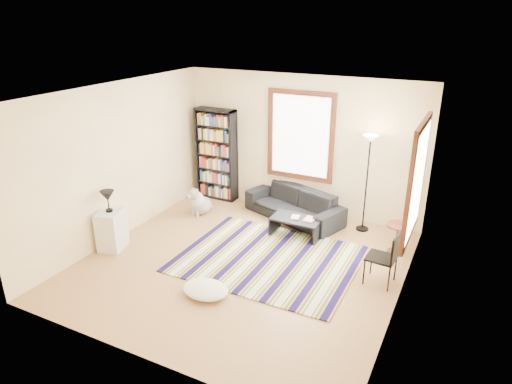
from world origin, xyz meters
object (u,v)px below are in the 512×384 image
at_px(floor_cushion, 205,289).
at_px(side_table, 397,239).
at_px(floor_lamp, 366,184).
at_px(folding_chair, 381,258).
at_px(white_cabinet, 112,230).
at_px(dog, 202,200).
at_px(sofa, 294,204).
at_px(bookshelf, 216,154).
at_px(coffee_table, 296,227).

distance_m(floor_cushion, side_table, 3.41).
distance_m(floor_lamp, folding_chair, 1.91).
height_order(floor_lamp, white_cabinet, floor_lamp).
xyz_separation_m(floor_cushion, white_cabinet, (-2.24, 0.50, 0.26)).
height_order(floor_lamp, dog, floor_lamp).
bearing_deg(dog, folding_chair, 3.22).
bearing_deg(dog, floor_lamp, 30.44).
xyz_separation_m(floor_lamp, folding_chair, (0.69, -1.70, -0.50)).
distance_m(sofa, white_cabinet, 3.52).
bearing_deg(dog, bookshelf, 117.85).
relative_size(floor_lamp, folding_chair, 2.16).
bearing_deg(floor_cushion, coffee_table, 78.66).
xyz_separation_m(bookshelf, coffee_table, (2.29, -0.99, -0.82)).
height_order(bookshelf, coffee_table, bookshelf).
distance_m(folding_chair, white_cabinet, 4.56).
relative_size(sofa, floor_lamp, 1.10).
relative_size(floor_cushion, side_table, 1.33).
distance_m(floor_cushion, white_cabinet, 2.31).
relative_size(bookshelf, folding_chair, 2.33).
bearing_deg(sofa, folding_chair, -18.48).
height_order(side_table, white_cabinet, white_cabinet).
distance_m(bookshelf, side_table, 4.22).
height_order(floor_cushion, side_table, side_table).
bearing_deg(floor_cushion, side_table, 48.38).
bearing_deg(floor_lamp, side_table, -40.85).
bearing_deg(white_cabinet, dog, 56.64).
bearing_deg(sofa, white_cabinet, -113.25).
bearing_deg(dog, sofa, 37.02).
bearing_deg(side_table, dog, -178.56).
bearing_deg(floor_lamp, dog, -166.82).
height_order(sofa, dog, sofa).
height_order(bookshelf, floor_lamp, bookshelf).
distance_m(bookshelf, coffee_table, 2.63).
xyz_separation_m(folding_chair, dog, (-3.86, 0.96, -0.13)).
bearing_deg(sofa, dog, -140.96).
distance_m(bookshelf, folding_chair, 4.48).
bearing_deg(folding_chair, white_cabinet, -163.06).
bearing_deg(bookshelf, side_table, -11.27).
distance_m(floor_cushion, folding_chair, 2.69).
relative_size(bookshelf, coffee_table, 2.22).
bearing_deg(white_cabinet, folding_chair, -3.91).
bearing_deg(floor_lamp, bookshelf, 177.08).
bearing_deg(floor_cushion, dog, 123.88).
relative_size(white_cabinet, dog, 1.18).
height_order(sofa, coffee_table, sofa).
height_order(coffee_table, folding_chair, folding_chair).
relative_size(bookshelf, floor_cushion, 2.79).
distance_m(sofa, side_table, 2.19).
bearing_deg(side_table, folding_chair, -92.69).
height_order(coffee_table, floor_cushion, coffee_table).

